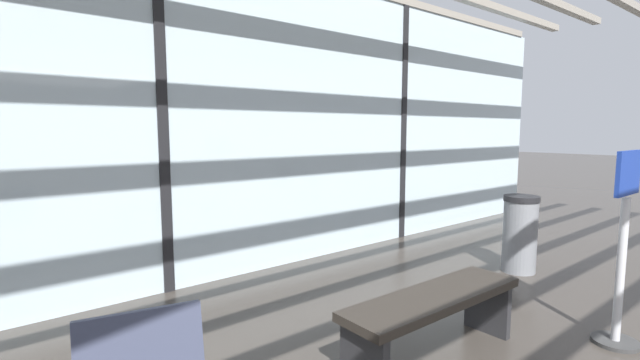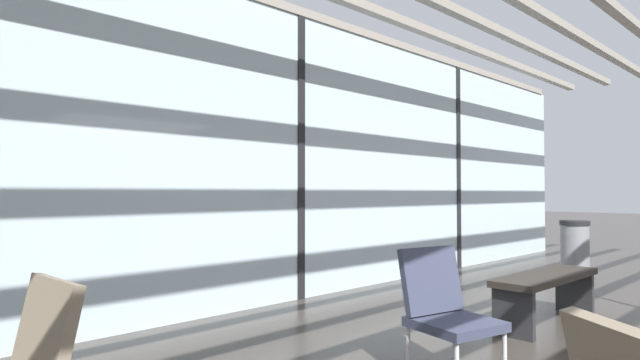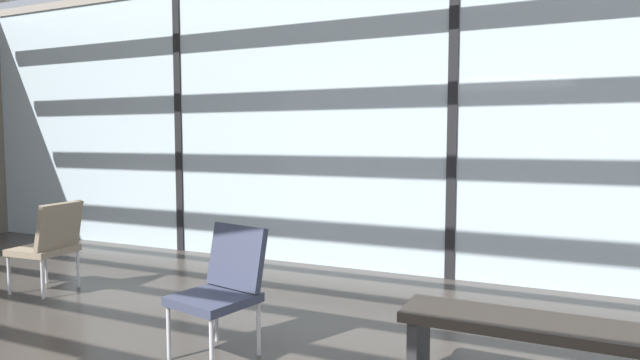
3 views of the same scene
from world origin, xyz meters
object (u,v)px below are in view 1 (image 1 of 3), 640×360
Objects in this scene: waiting_bench at (435,309)px; trash_bin at (520,234)px; info_sign at (622,255)px; parked_airplane at (4,95)px.

waiting_bench is 1.75× the size of trash_bin.
info_sign is at bearing -130.67° from trash_bin.
parked_airplane is at bearing 118.26° from trash_bin.
parked_airplane is 8.72m from trash_bin.
trash_bin is 0.60× the size of info_sign.
trash_bin is 1.71m from info_sign.
info_sign reaches higher than waiting_bench.
info_sign reaches higher than trash_bin.
parked_airplane is 8.46m from waiting_bench.
trash_bin is at bearing -165.38° from waiting_bench.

